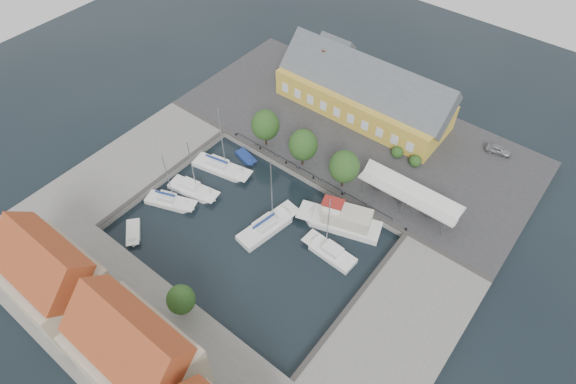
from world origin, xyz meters
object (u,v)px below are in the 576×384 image
object	(u,v)px
tent_canopy	(410,192)
east_boat_a	(330,253)
warehouse	(361,91)
launch_sw	(133,233)
launch_nw	(246,158)
car_silver	(499,150)
west_boat_d	(170,202)
car_red	(303,137)
west_boat_c	(193,190)
west_boat_a	(221,168)
trawler	(342,221)
center_sailboat	(267,227)

from	to	relation	value
tent_canopy	east_boat_a	distance (m)	13.53
warehouse	tent_canopy	world-z (taller)	warehouse
launch_sw	launch_nw	xyz separation A→B (m)	(2.17, 19.97, -0.00)
tent_canopy	car_silver	world-z (taller)	tent_canopy
west_boat_d	launch_nw	xyz separation A→B (m)	(2.23, 13.38, -0.18)
car_red	launch_nw	distance (m)	9.34
tent_canopy	car_silver	size ratio (longest dim) A/B	3.76
west_boat_c	launch_nw	distance (m)	9.91
west_boat_c	launch_sw	world-z (taller)	west_boat_c
car_silver	west_boat_a	world-z (taller)	west_boat_a
trawler	west_boat_c	bearing A→B (deg)	-158.20
car_silver	center_sailboat	size ratio (longest dim) A/B	0.29
car_silver	west_boat_a	bearing A→B (deg)	120.17
tent_canopy	car_red	xyz separation A→B (m)	(-19.12, 1.73, -2.08)
car_silver	launch_nw	size ratio (longest dim) A/B	0.89
east_boat_a	car_red	bearing A→B (deg)	136.77
trawler	launch_nw	world-z (taller)	trawler
car_silver	car_red	xyz separation A→B (m)	(-24.77, -15.96, -0.03)
west_boat_d	east_boat_a	bearing A→B (deg)	17.09
car_silver	west_boat_c	bearing A→B (deg)	125.40
east_boat_a	warehouse	bearing A→B (deg)	115.54
east_boat_a	launch_sw	bearing A→B (deg)	-148.90
tent_canopy	west_boat_c	distance (m)	30.24
car_silver	launch_sw	size ratio (longest dim) A/B	0.82
warehouse	car_red	distance (m)	12.71
tent_canopy	trawler	world-z (taller)	trawler
car_red	center_sailboat	xyz separation A→B (m)	(6.20, -16.03, -1.24)
tent_canopy	west_boat_a	distance (m)	27.61
car_red	west_boat_d	size ratio (longest dim) A/B	0.36
launch_nw	east_boat_a	bearing A→B (deg)	-17.86
trawler	west_boat_a	distance (m)	20.23
trawler	west_boat_d	xyz separation A→B (m)	(-21.02, -11.64, -0.74)
west_boat_c	launch_nw	size ratio (longest dim) A/B	2.51
warehouse	car_red	size ratio (longest dim) A/B	7.82
tent_canopy	west_boat_a	xyz separation A→B (m)	(-25.47, -10.10, -3.41)
west_boat_c	tent_canopy	bearing A→B (deg)	31.67
trawler	tent_canopy	bearing A→B (deg)	55.00
warehouse	west_boat_a	world-z (taller)	west_boat_a
trawler	west_boat_a	size ratio (longest dim) A/B	0.96
west_boat_c	trawler	bearing A→B (deg)	21.80
trawler	east_boat_a	bearing A→B (deg)	-73.87
car_silver	west_boat_c	size ratio (longest dim) A/B	0.35
car_silver	west_boat_a	size ratio (longest dim) A/B	0.31
tent_canopy	launch_nw	distance (m)	25.17
west_boat_d	launch_nw	world-z (taller)	west_boat_d
tent_canopy	trawler	size ratio (longest dim) A/B	1.19
car_red	east_boat_a	xyz separation A→B (m)	(15.09, -14.19, -1.34)
tent_canopy	west_boat_d	bearing A→B (deg)	-143.79
center_sailboat	car_silver	bearing A→B (deg)	59.86
tent_canopy	west_boat_a	world-z (taller)	west_boat_a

